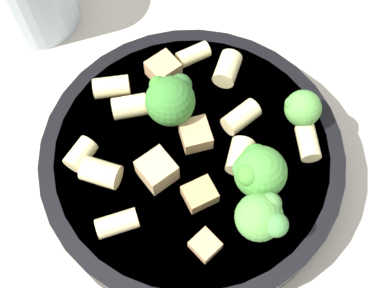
{
  "coord_description": "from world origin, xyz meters",
  "views": [
    {
      "loc": [
        -0.04,
        0.15,
        0.36
      ],
      "look_at": [
        0.0,
        0.0,
        0.05
      ],
      "focal_mm": 45.0,
      "sensor_mm": 36.0,
      "label": 1
    }
  ],
  "objects": [
    {
      "name": "rigatoni_6",
      "position": [
        -0.01,
        -0.07,
        0.05
      ],
      "size": [
        0.02,
        0.03,
        0.02
      ],
      "primitive_type": "cylinder",
      "rotation": [
        1.57,
        0.0,
        3.08
      ],
      "color": "beige",
      "rests_on": "pasta_bowl"
    },
    {
      "name": "pasta_bowl",
      "position": [
        0.0,
        0.0,
        0.02
      ],
      "size": [
        0.23,
        0.23,
        0.04
      ],
      "color": "black",
      "rests_on": "ground_plane"
    },
    {
      "name": "broccoli_floret_1",
      "position": [
        -0.07,
        -0.05,
        0.06
      ],
      "size": [
        0.03,
        0.03,
        0.03
      ],
      "color": "#93B766",
      "rests_on": "pasta_bowl"
    },
    {
      "name": "rigatoni_2",
      "position": [
        0.07,
        -0.03,
        0.05
      ],
      "size": [
        0.03,
        0.03,
        0.02
      ],
      "primitive_type": "cylinder",
      "rotation": [
        1.57,
        0.0,
        1.98
      ],
      "color": "beige",
      "rests_on": "pasta_bowl"
    },
    {
      "name": "rigatoni_5",
      "position": [
        -0.04,
        -0.0,
        0.05
      ],
      "size": [
        0.02,
        0.02,
        0.02
      ],
      "primitive_type": "cylinder",
      "rotation": [
        1.57,
        0.0,
        0.01
      ],
      "color": "beige",
      "rests_on": "pasta_bowl"
    },
    {
      "name": "chicken_chunk_2",
      "position": [
        -0.03,
        0.07,
        0.05
      ],
      "size": [
        0.02,
        0.02,
        0.01
      ],
      "primitive_type": "cube",
      "rotation": [
        0.0,
        0.0,
        2.59
      ],
      "color": "tan",
      "rests_on": "pasta_bowl"
    },
    {
      "name": "chicken_chunk_0",
      "position": [
        -0.01,
        0.03,
        0.05
      ],
      "size": [
        0.03,
        0.03,
        0.01
      ],
      "primitive_type": "cube",
      "rotation": [
        0.0,
        0.0,
        0.73
      ],
      "color": "tan",
      "rests_on": "pasta_bowl"
    },
    {
      "name": "broccoli_floret_0",
      "position": [
        0.02,
        -0.02,
        0.06
      ],
      "size": [
        0.04,
        0.04,
        0.04
      ],
      "color": "#9EC175",
      "rests_on": "pasta_bowl"
    },
    {
      "name": "rigatoni_3",
      "position": [
        0.06,
        0.04,
        0.05
      ],
      "size": [
        0.03,
        0.02,
        0.02
      ],
      "primitive_type": "cylinder",
      "rotation": [
        1.57,
        0.0,
        1.52
      ],
      "color": "beige",
      "rests_on": "pasta_bowl"
    },
    {
      "name": "rigatoni_7",
      "position": [
        -0.03,
        -0.03,
        0.05
      ],
      "size": [
        0.03,
        0.03,
        0.02
      ],
      "primitive_type": "cylinder",
      "rotation": [
        1.57,
        0.0,
        2.53
      ],
      "color": "beige",
      "rests_on": "pasta_bowl"
    },
    {
      "name": "rigatoni_0",
      "position": [
        0.02,
        -0.08,
        0.05
      ],
      "size": [
        0.03,
        0.03,
        0.01
      ],
      "primitive_type": "cylinder",
      "rotation": [
        1.57,
        0.0,
        2.32
      ],
      "color": "beige",
      "rests_on": "pasta_bowl"
    },
    {
      "name": "rigatoni_1",
      "position": [
        0.05,
        -0.02,
        0.05
      ],
      "size": [
        0.03,
        0.03,
        0.02
      ],
      "primitive_type": "cylinder",
      "rotation": [
        1.57,
        0.0,
        2.03
      ],
      "color": "beige",
      "rests_on": "pasta_bowl"
    },
    {
      "name": "rigatoni_4",
      "position": [
        0.03,
        0.07,
        0.05
      ],
      "size": [
        0.03,
        0.03,
        0.01
      ],
      "primitive_type": "cylinder",
      "rotation": [
        1.57,
        0.0,
        2.15
      ],
      "color": "beige",
      "rests_on": "pasta_bowl"
    },
    {
      "name": "rigatoni_8",
      "position": [
        0.08,
        0.03,
        0.05
      ],
      "size": [
        0.02,
        0.03,
        0.02
      ],
      "primitive_type": "cylinder",
      "rotation": [
        1.57,
        0.0,
        2.87
      ],
      "color": "beige",
      "rests_on": "pasta_bowl"
    },
    {
      "name": "broccoli_floret_2",
      "position": [
        -0.05,
        0.01,
        0.06
      ],
      "size": [
        0.04,
        0.04,
        0.04
      ],
      "color": "#9EC175",
      "rests_on": "pasta_bowl"
    },
    {
      "name": "chicken_chunk_4",
      "position": [
        0.02,
        0.03,
        0.05
      ],
      "size": [
        0.03,
        0.03,
        0.02
      ],
      "primitive_type": "cube",
      "rotation": [
        0.0,
        0.0,
        2.5
      ],
      "color": "tan",
      "rests_on": "pasta_bowl"
    },
    {
      "name": "ground_plane",
      "position": [
        0.0,
        0.0,
        0.0
      ],
      "size": [
        2.0,
        2.0,
        0.0
      ],
      "primitive_type": "plane",
      "color": "#BCB29E"
    },
    {
      "name": "rigatoni_9",
      "position": [
        -0.08,
        -0.02,
        0.05
      ],
      "size": [
        0.02,
        0.03,
        0.01
      ],
      "primitive_type": "cylinder",
      "rotation": [
        1.57,
        0.0,
        0.35
      ],
      "color": "beige",
      "rests_on": "pasta_bowl"
    },
    {
      "name": "chicken_chunk_1",
      "position": [
        0.0,
        -0.01,
        0.05
      ],
      "size": [
        0.03,
        0.03,
        0.01
      ],
      "primitive_type": "cube",
      "rotation": [
        0.0,
        0.0,
        2.1
      ],
      "color": "tan",
      "rests_on": "pasta_bowl"
    },
    {
      "name": "broccoli_floret_3",
      "position": [
        -0.06,
        0.05,
        0.07
      ],
      "size": [
        0.03,
        0.03,
        0.04
      ],
      "color": "#9EC175",
      "rests_on": "pasta_bowl"
    },
    {
      "name": "chicken_chunk_3",
      "position": [
        0.04,
        -0.06,
        0.05
      ],
      "size": [
        0.03,
        0.03,
        0.02
      ],
      "primitive_type": "cube",
      "rotation": [
        0.0,
        0.0,
        0.94
      ],
      "color": "tan",
      "rests_on": "pasta_bowl"
    }
  ]
}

